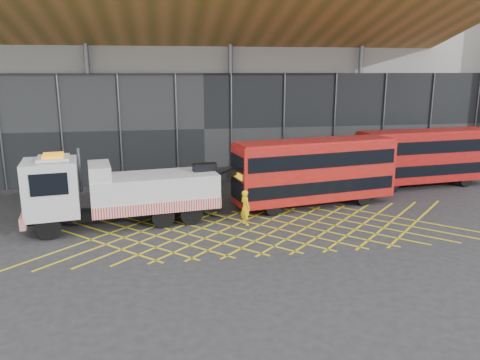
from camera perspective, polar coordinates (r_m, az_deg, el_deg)
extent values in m
plane|color=#27272A|center=(24.39, -6.41, -6.57)|extent=(120.00, 120.00, 0.00)
cube|color=yellow|center=(24.64, -17.71, -6.93)|extent=(7.16, 7.16, 0.01)
cube|color=yellow|center=(24.64, -17.71, -6.93)|extent=(7.16, 7.16, 0.01)
cube|color=yellow|center=(24.45, -13.97, -6.84)|extent=(7.16, 7.16, 0.01)
cube|color=yellow|center=(24.45, -13.97, -6.84)|extent=(7.16, 7.16, 0.01)
cube|color=yellow|center=(24.37, -10.20, -6.71)|extent=(7.16, 7.16, 0.01)
cube|color=yellow|center=(24.37, -10.20, -6.71)|extent=(7.16, 7.16, 0.01)
cube|color=yellow|center=(24.39, -6.41, -6.56)|extent=(7.16, 7.16, 0.01)
cube|color=yellow|center=(24.39, -6.41, -6.56)|extent=(7.16, 7.16, 0.01)
cube|color=yellow|center=(24.52, -2.66, -6.38)|extent=(7.16, 7.16, 0.01)
cube|color=yellow|center=(24.52, -2.66, -6.38)|extent=(7.16, 7.16, 0.01)
cube|color=yellow|center=(24.75, 1.04, -6.18)|extent=(7.16, 7.16, 0.01)
cube|color=yellow|center=(24.75, 1.04, -6.18)|extent=(7.16, 7.16, 0.01)
cube|color=yellow|center=(25.08, 4.66, -5.95)|extent=(7.16, 7.16, 0.01)
cube|color=yellow|center=(25.08, 4.66, -5.95)|extent=(7.16, 7.16, 0.01)
cube|color=yellow|center=(25.51, 8.16, -5.71)|extent=(7.16, 7.16, 0.01)
cube|color=yellow|center=(25.51, 8.16, -5.71)|extent=(7.16, 7.16, 0.01)
cube|color=yellow|center=(26.02, 11.54, -5.46)|extent=(7.16, 7.16, 0.01)
cube|color=yellow|center=(26.02, 11.54, -5.46)|extent=(7.16, 7.16, 0.01)
cube|color=yellow|center=(26.63, 14.76, -5.20)|extent=(7.16, 7.16, 0.01)
cube|color=yellow|center=(26.63, 14.76, -5.20)|extent=(7.16, 7.16, 0.01)
cube|color=yellow|center=(27.31, 17.84, -4.94)|extent=(7.16, 7.16, 0.01)
cube|color=yellow|center=(27.31, 17.84, -4.94)|extent=(7.16, 7.16, 0.01)
cube|color=yellow|center=(28.07, 20.75, -4.68)|extent=(7.16, 7.16, 0.01)
cube|color=yellow|center=(28.07, 20.75, -4.68)|extent=(7.16, 7.16, 0.01)
cube|color=#969690|center=(42.04, -5.52, 14.28)|extent=(55.00, 14.00, 18.00)
cube|color=black|center=(35.02, -4.44, 6.29)|extent=(55.00, 0.80, 8.00)
cube|color=olive|center=(31.11, -7.92, 19.18)|extent=(40.00, 11.93, 4.07)
cylinder|color=#595B60|center=(34.91, -17.73, 7.34)|extent=(0.36, 0.36, 10.00)
cylinder|color=#595B60|center=(34.95, -1.14, 7.97)|extent=(0.36, 0.36, 10.00)
cylinder|color=#595B60|center=(37.74, 14.20, 7.97)|extent=(0.36, 0.36, 10.00)
cube|color=black|center=(26.26, -13.57, -3.65)|extent=(10.45, 2.67, 0.38)
cube|color=silver|center=(25.85, -22.00, -0.88)|extent=(3.02, 3.11, 2.85)
cube|color=black|center=(25.88, -25.04, -0.04)|extent=(0.42, 2.39, 1.21)
cube|color=red|center=(26.35, -24.71, -4.10)|extent=(0.70, 2.86, 0.60)
cube|color=orange|center=(25.51, -21.84, 2.81)|extent=(1.17, 1.45, 0.13)
cube|color=silver|center=(26.14, -10.35, -1.20)|extent=(7.13, 3.74, 1.75)
cube|color=red|center=(24.97, -9.82, -3.43)|extent=(6.72, 1.10, 0.60)
cube|color=silver|center=(25.64, -16.77, 1.05)|extent=(1.48, 2.77, 0.77)
cube|color=black|center=(26.43, -4.32, 1.46)|extent=(1.38, 0.74, 0.55)
cube|color=black|center=(26.82, -2.03, 0.47)|extent=(2.43, 0.74, 1.18)
cylinder|color=black|center=(25.23, -22.30, -5.39)|extent=(1.25, 0.56, 1.21)
cylinder|color=black|center=(27.43, -22.01, -3.91)|extent=(1.25, 0.56, 1.21)
cylinder|color=black|center=(25.67, -5.98, -4.12)|extent=(1.25, 0.56, 1.21)
cylinder|color=black|center=(27.83, -7.01, -2.76)|extent=(1.25, 0.56, 1.21)
cylinder|color=#595B60|center=(26.73, -18.95, 1.14)|extent=(0.15, 0.15, 2.41)
cube|color=#AD140F|center=(28.98, 9.13, 1.19)|extent=(10.34, 4.10, 3.56)
cube|color=black|center=(29.17, 9.07, -0.41)|extent=(9.96, 4.09, 0.78)
cube|color=black|center=(28.82, 9.18, 2.77)|extent=(9.96, 4.09, 0.87)
cube|color=black|center=(27.12, -0.35, -1.19)|extent=(0.43, 2.04, 1.19)
cube|color=black|center=(26.76, -0.35, 2.13)|extent=(0.43, 2.04, 0.87)
cube|color=yellow|center=(26.91, -0.37, 0.60)|extent=(0.35, 1.62, 0.32)
cube|color=#AD140F|center=(28.66, 9.26, 4.72)|extent=(10.11, 3.88, 0.11)
cylinder|color=black|center=(27.14, 4.07, -3.39)|extent=(0.99, 0.44, 0.95)
cylinder|color=black|center=(28.94, 2.44, -2.30)|extent=(0.99, 0.44, 0.95)
cylinder|color=black|center=(30.08, 14.84, -2.13)|extent=(0.99, 0.44, 0.95)
cylinder|color=black|center=(31.72, 12.77, -1.23)|extent=(0.99, 0.44, 0.95)
cube|color=#9E0F0C|center=(36.07, 21.56, 2.76)|extent=(10.18, 3.42, 3.52)
cube|color=black|center=(36.21, 21.45, 1.48)|extent=(9.79, 3.44, 0.77)
cube|color=black|center=(35.94, 21.67, 4.03)|extent=(9.79, 3.44, 0.86)
cube|color=black|center=(33.42, 14.60, 1.13)|extent=(0.29, 2.03, 1.18)
cube|color=black|center=(33.13, 14.76, 3.81)|extent=(0.29, 2.03, 0.86)
cube|color=yellow|center=(33.25, 14.67, 2.58)|extent=(0.24, 1.62, 0.32)
cube|color=#9E0F0C|center=(35.81, 21.80, 5.57)|extent=(9.96, 3.22, 0.11)
cylinder|color=black|center=(33.78, 18.05, -0.68)|extent=(0.97, 0.38, 0.94)
cylinder|color=black|center=(35.41, 16.25, 0.07)|extent=(0.97, 0.38, 0.94)
cylinder|color=black|center=(37.48, 25.79, -0.02)|extent=(0.97, 0.38, 0.94)
cylinder|color=black|center=(38.96, 23.84, 0.64)|extent=(0.97, 0.38, 0.94)
imported|color=yellow|center=(25.45, 0.65, -3.36)|extent=(0.70, 0.83, 1.93)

